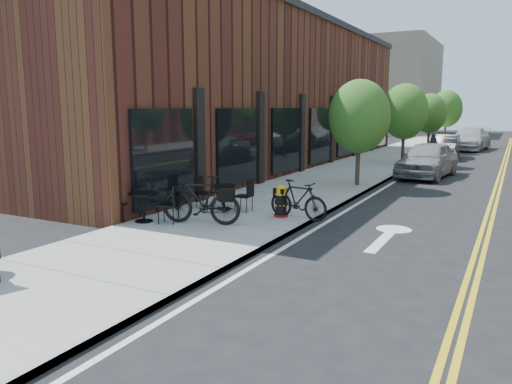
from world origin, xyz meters
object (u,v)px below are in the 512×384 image
Objects in this scene: bicycle_left at (201,200)px; parked_car_a at (428,159)px; bistro_set_c at (143,203)px; parked_car_b at (444,147)px; parked_car_c at (470,139)px; bistro_set_b at (224,194)px; bicycle_right at (298,200)px; fire_hydrant at (281,201)px.

parked_car_a is (3.40, 12.02, 0.04)m from bicycle_left.
parked_car_b reaches higher than bistro_set_c.
parked_car_c is (0.80, 6.78, 0.07)m from parked_car_b.
bistro_set_b is 25.94m from parked_car_c.
parked_car_c is at bearing 5.27° from bicycle_right.
parked_car_c is at bearing 158.27° from bicycle_left.
fire_hydrant is at bearing 126.42° from bicycle_left.
parked_car_a reaches higher than bistro_set_c.
bistro_set_b is 2.44m from bistro_set_c.
bistro_set_b is at bearing 94.27° from bicycle_right.
bicycle_right is 0.32× the size of parked_car_c.
parked_car_b is at bearing 99.26° from parked_car_a.
parked_car_a is at bearing -88.84° from parked_car_b.
parked_car_b is 0.80× the size of parked_car_c.
bistro_set_c is 0.43× the size of parked_car_b.
parked_car_b is (1.10, 19.03, 0.06)m from bicycle_right.
bicycle_right is 25.88m from parked_car_c.
parked_car_c is at bearing 77.94° from bistro_set_b.
bistro_set_c is 28.31m from parked_car_c.
bicycle_left is 1.11× the size of bistro_set_c.
parked_car_a is 15.35m from parked_car_c.
parked_car_c reaches higher than bistro_set_b.
parked_car_a is at bearing 150.36° from bicycle_left.
fire_hydrant is 0.54m from bicycle_right.
parked_car_c reaches higher than bicycle_left.
parked_car_c is (0.40, 15.35, 0.00)m from parked_car_a.
bicycle_left is at bearing -79.38° from bistro_set_b.
parked_car_a and parked_car_c have the same top height.
parked_car_b is (3.42, 18.82, 0.12)m from bistro_set_b.
bistro_set_b is (-2.32, 0.21, -0.06)m from bicycle_right.
bistro_set_b is 0.37× the size of parked_car_a.
parked_car_c reaches higher than bicycle_right.
parked_car_b reaches higher than bicycle_left.
bicycle_left reaches higher than bistro_set_c.
bicycle_left is 1.82m from bistro_set_b.
bistro_set_b is at bearing -93.23° from parked_car_c.
bistro_set_b is 0.40× the size of parked_car_b.
bicycle_right is 2.33m from bistro_set_b.
fire_hydrant is 0.19× the size of parked_car_a.
parked_car_c is at bearing 71.17° from fire_hydrant.
fire_hydrant is at bearing -94.49° from parked_car_a.
bicycle_left is at bearing -91.78° from parked_car_c.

